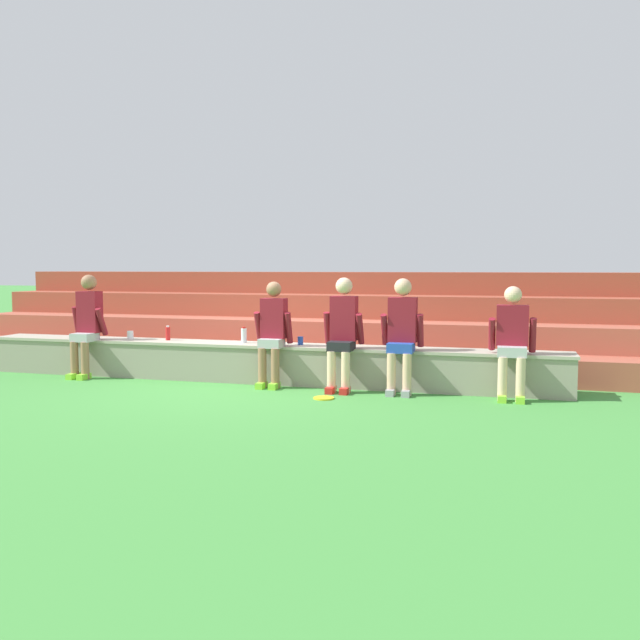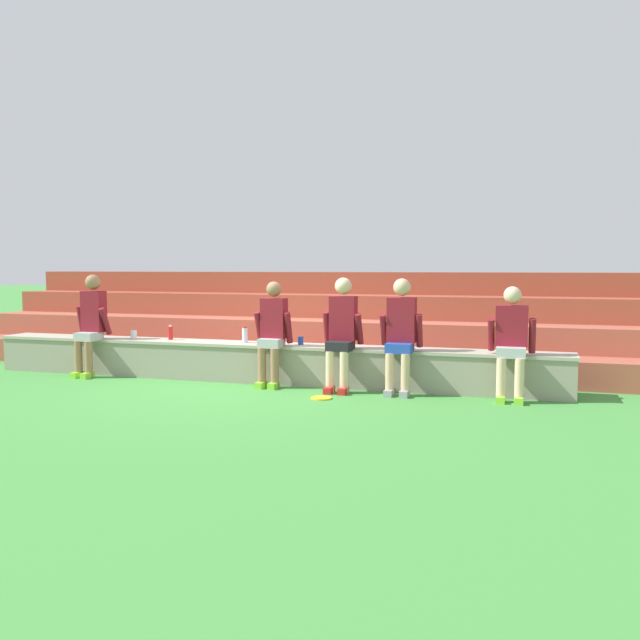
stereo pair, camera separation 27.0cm
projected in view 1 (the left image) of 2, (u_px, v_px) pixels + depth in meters
The scene contains 13 objects.
ground_plane at pixel (251, 385), 8.84m from camera, with size 80.00×80.00×0.00m, color #428E3D.
stone_seating_wall at pixel (258, 361), 9.06m from camera, with size 8.28×0.54×0.53m.
brick_bleachers at pixel (304, 327), 11.12m from camera, with size 11.23×2.66×1.50m.
person_far_left at pixel (87, 322), 9.43m from camera, with size 0.50×0.52×1.47m.
person_left_of_center at pixel (272, 331), 8.68m from camera, with size 0.51×0.47×1.39m.
person_center at pixel (342, 330), 8.40m from camera, with size 0.51×0.55×1.45m.
person_right_of_center at pixel (402, 331), 8.21m from camera, with size 0.53×0.51×1.44m.
person_far_right at pixel (512, 338), 7.85m from camera, with size 0.55×0.52×1.35m.
water_bottle_center_gap at pixel (244, 335), 9.10m from camera, with size 0.08×0.08×0.23m.
water_bottle_mid_left at pixel (168, 333), 9.45m from camera, with size 0.07×0.07×0.21m.
plastic_cup_middle at pixel (300, 341), 8.89m from camera, with size 0.08×0.08×0.11m, color blue.
plastic_cup_right_end at pixel (130, 335), 9.61m from camera, with size 0.09×0.09×0.12m, color white.
frisbee at pixel (324, 398), 7.89m from camera, with size 0.25×0.25×0.02m, color yellow.
Camera 1 is at (3.25, -8.17, 1.58)m, focal length 36.83 mm.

